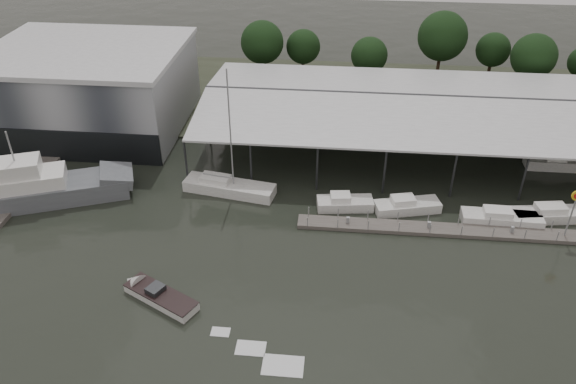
# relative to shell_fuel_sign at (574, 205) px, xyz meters

# --- Properties ---
(ground) EXTENTS (200.00, 200.00, 0.00)m
(ground) POSITION_rel_shell_fuel_sign_xyz_m (-27.00, -9.99, -3.93)
(ground) COLOR black
(ground) RESTS_ON ground
(land_strip_far) EXTENTS (140.00, 30.00, 0.30)m
(land_strip_far) POSITION_rel_shell_fuel_sign_xyz_m (-27.00, 32.01, -3.83)
(land_strip_far) COLOR #3C4332
(land_strip_far) RESTS_ON ground
(land_strip_west) EXTENTS (20.00, 40.00, 0.30)m
(land_strip_west) POSITION_rel_shell_fuel_sign_xyz_m (-67.00, 20.01, -3.83)
(land_strip_west) COLOR #3C4332
(land_strip_west) RESTS_ON ground
(storage_warehouse) EXTENTS (24.50, 20.50, 10.50)m
(storage_warehouse) POSITION_rel_shell_fuel_sign_xyz_m (-55.00, 19.95, 1.36)
(storage_warehouse) COLOR #989CA2
(storage_warehouse) RESTS_ON ground
(covered_boat_shed) EXTENTS (58.24, 24.00, 6.96)m
(covered_boat_shed) POSITION_rel_shell_fuel_sign_xyz_m (-10.00, 18.01, 2.20)
(covered_boat_shed) COLOR silver
(covered_boat_shed) RESTS_ON ground
(trawler_dock) EXTENTS (3.00, 18.00, 0.50)m
(trawler_dock) POSITION_rel_shell_fuel_sign_xyz_m (-57.00, 4.01, -3.68)
(trawler_dock) COLOR #645F58
(trawler_dock) RESTS_ON ground
(floating_dock) EXTENTS (28.00, 2.00, 1.40)m
(floating_dock) POSITION_rel_shell_fuel_sign_xyz_m (-12.00, 0.01, -3.72)
(floating_dock) COLOR #645F58
(floating_dock) RESTS_ON ground
(shell_fuel_sign) EXTENTS (1.10, 0.18, 5.55)m
(shell_fuel_sign) POSITION_rel_shell_fuel_sign_xyz_m (0.00, 0.00, 0.00)
(shell_fuel_sign) COLOR gray
(shell_fuel_sign) RESTS_ON ground
(grey_trawler) EXTENTS (19.88, 11.18, 8.84)m
(grey_trawler) POSITION_rel_shell_fuel_sign_xyz_m (-53.92, 1.18, -2.35)
(grey_trawler) COLOR slate
(grey_trawler) RESTS_ON ground
(white_sailboat) EXTENTS (10.34, 4.36, 14.46)m
(white_sailboat) POSITION_rel_shell_fuel_sign_xyz_m (-34.13, 5.00, -3.27)
(white_sailboat) COLOR white
(white_sailboat) RESTS_ON ground
(speedboat_underway) EXTENTS (17.07, 9.94, 2.00)m
(speedboat_underway) POSITION_rel_shell_fuel_sign_xyz_m (-37.14, -11.95, -3.53)
(speedboat_underway) COLOR white
(speedboat_underway) RESTS_ON ground
(moored_cruiser_0) EXTENTS (6.07, 2.94, 1.70)m
(moored_cruiser_0) POSITION_rel_shell_fuel_sign_xyz_m (-21.40, 3.19, -3.31)
(moored_cruiser_0) COLOR white
(moored_cruiser_0) RESTS_ON ground
(moored_cruiser_1) EXTENTS (7.12, 3.81, 1.70)m
(moored_cruiser_1) POSITION_rel_shell_fuel_sign_xyz_m (-14.93, 3.29, -3.31)
(moored_cruiser_1) COLOR white
(moored_cruiser_1) RESTS_ON ground
(moored_cruiser_2) EXTENTS (7.96, 2.38, 1.70)m
(moored_cruiser_2) POSITION_rel_shell_fuel_sign_xyz_m (-5.62, 2.01, -3.31)
(moored_cruiser_2) COLOR white
(moored_cruiser_2) RESTS_ON ground
(moored_cruiser_3) EXTENTS (8.73, 3.46, 1.70)m
(moored_cruiser_3) POSITION_rel_shell_fuel_sign_xyz_m (-0.14, 3.26, -3.31)
(moored_cruiser_3) COLOR white
(moored_cruiser_3) RESTS_ON ground
(horizon_tree_line) EXTENTS (72.39, 11.82, 11.12)m
(horizon_tree_line) POSITION_rel_shell_fuel_sign_xyz_m (-3.85, 37.60, 2.19)
(horizon_tree_line) COLOR black
(horizon_tree_line) RESTS_ON ground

